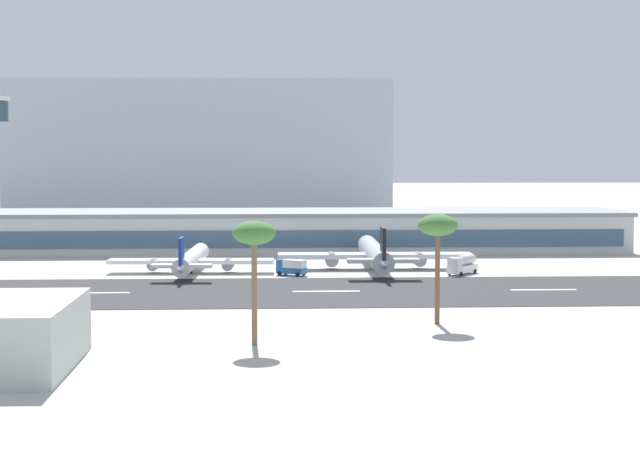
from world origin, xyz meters
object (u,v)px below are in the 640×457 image
palm_tree_0 (438,228)px  airliner_black_tail_gate_1 (375,254)px  terminal_building (280,231)px  distant_hotel_block (180,153)px  palm_tree_1 (254,237)px  airliner_navy_tail_gate_0 (191,260)px  service_box_truck_1 (291,267)px  service_fuel_truck_0 (462,264)px

palm_tree_0 → airliner_black_tail_gate_1: bearing=91.2°
terminal_building → palm_tree_0: palm_tree_0 is taller
distant_hotel_block → palm_tree_0: (54.84, -223.84, -11.12)m
palm_tree_1 → airliner_navy_tail_gate_0: bearing=99.7°
service_box_truck_1 → palm_tree_1: palm_tree_1 is taller
distant_hotel_block → service_box_truck_1: bearing=-77.7°
terminal_building → service_fuel_truck_0: (36.34, -54.70, -3.06)m
service_fuel_truck_0 → palm_tree_1: 88.38m
palm_tree_1 → airliner_black_tail_gate_1: bearing=74.1°
distant_hotel_block → airliner_black_tail_gate_1: (53.36, -152.72, -21.68)m
terminal_building → airliner_black_tail_gate_1: 49.30m
service_fuel_truck_0 → airliner_navy_tail_gate_0: bearing=-55.7°
distant_hotel_block → palm_tree_1: bearing=-83.2°
distant_hotel_block → palm_tree_1: (28.71, -239.34, -11.03)m
airliner_navy_tail_gate_0 → service_box_truck_1: size_ratio=6.49×
terminal_building → service_box_truck_1: 55.18m
distant_hotel_block → palm_tree_0: size_ratio=9.24×
airliner_navy_tail_gate_0 → service_box_truck_1: (20.55, -5.03, -0.95)m
airliner_navy_tail_gate_0 → palm_tree_1: (13.93, -81.81, 11.18)m
distant_hotel_block → palm_tree_0: 230.73m
service_fuel_truck_0 → palm_tree_1: size_ratio=0.52×
service_fuel_truck_0 → terminal_building: bearing=-107.3°
terminal_building → distant_hotel_block: 114.43m
terminal_building → palm_tree_0: size_ratio=10.94×
service_box_truck_1 → palm_tree_1: 78.02m
distant_hotel_block → service_box_truck_1: size_ratio=23.09×
airliner_black_tail_gate_1 → airliner_navy_tail_gate_0: bearing=98.4°
airliner_navy_tail_gate_0 → service_fuel_truck_0: size_ratio=5.01×
airliner_navy_tail_gate_0 → service_fuel_truck_0: airliner_navy_tail_gate_0 is taller
palm_tree_0 → palm_tree_1: 30.39m
terminal_building → palm_tree_1: palm_tree_1 is taller
airliner_black_tail_gate_1 → service_box_truck_1: size_ratio=7.75×
distant_hotel_block → airliner_black_tail_gate_1: size_ratio=2.98×
distant_hotel_block → service_fuel_truck_0: 178.20m
service_box_truck_1 → palm_tree_0: size_ratio=0.40×
airliner_navy_tail_gate_0 → service_box_truck_1: 21.18m
airliner_navy_tail_gate_0 → airliner_black_tail_gate_1: (38.58, 4.82, 0.53)m
airliner_navy_tail_gate_0 → service_fuel_truck_0: (55.37, -4.66, -0.71)m
service_fuel_truck_0 → palm_tree_1: palm_tree_1 is taller
service_fuel_truck_0 → palm_tree_1: (-41.44, -77.15, 11.90)m
airliner_navy_tail_gate_0 → palm_tree_0: palm_tree_0 is taller
airliner_navy_tail_gate_0 → service_box_truck_1: airliner_navy_tail_gate_0 is taller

